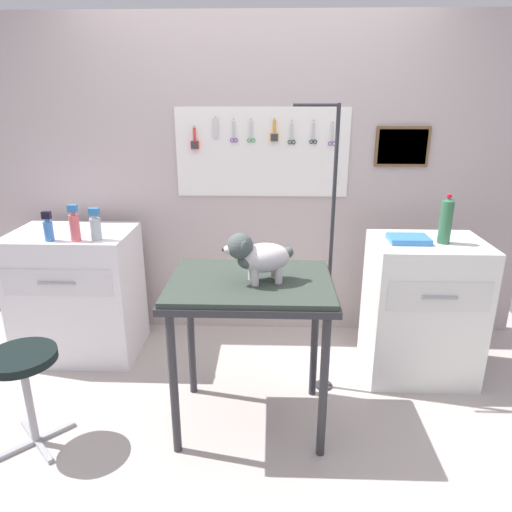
# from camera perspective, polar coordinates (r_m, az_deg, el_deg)

# --- Properties ---
(ground) EXTENTS (4.40, 4.00, 0.04)m
(ground) POSITION_cam_1_polar(r_m,az_deg,el_deg) (2.78, -1.33, -20.95)
(ground) COLOR #B4A8A1
(rear_wall_panel) EXTENTS (4.00, 0.11, 2.30)m
(rear_wall_panel) POSITION_cam_1_polar(r_m,az_deg,el_deg) (3.46, -0.17, 8.88)
(rear_wall_panel) COLOR #B8A8A7
(rear_wall_panel) RESTS_ON ground
(grooming_table) EXTENTS (0.86, 0.64, 0.87)m
(grooming_table) POSITION_cam_1_polar(r_m,az_deg,el_deg) (2.45, -0.70, -5.06)
(grooming_table) COLOR #2D2D33
(grooming_table) RESTS_ON ground
(grooming_arm) EXTENTS (0.30, 0.11, 1.73)m
(grooming_arm) POSITION_cam_1_polar(r_m,az_deg,el_deg) (2.76, 8.85, -1.45)
(grooming_arm) COLOR #2D2D33
(grooming_arm) RESTS_ON ground
(dog) EXTENTS (0.36, 0.23, 0.26)m
(dog) POSITION_cam_1_polar(r_m,az_deg,el_deg) (2.33, 0.18, 0.02)
(dog) COLOR silver
(dog) RESTS_ON grooming_table
(counter_left) EXTENTS (0.80, 0.58, 0.90)m
(counter_left) POSITION_cam_1_polar(r_m,az_deg,el_deg) (3.51, -20.84, -4.31)
(counter_left) COLOR white
(counter_left) RESTS_ON ground
(cabinet_right) EXTENTS (0.68, 0.54, 0.92)m
(cabinet_right) POSITION_cam_1_polar(r_m,az_deg,el_deg) (3.22, 19.57, -6.10)
(cabinet_right) COLOR white
(cabinet_right) RESTS_ON ground
(stool) EXTENTS (0.35, 0.35, 0.55)m
(stool) POSITION_cam_1_polar(r_m,az_deg,el_deg) (2.70, -26.55, -12.38)
(stool) COLOR #9E9EA3
(stool) RESTS_ON ground
(conditioner_bottle) EXTENTS (0.06, 0.06, 0.23)m
(conditioner_bottle) POSITION_cam_1_polar(r_m,az_deg,el_deg) (3.11, -21.27, 3.47)
(conditioner_bottle) COLOR #DA5B63
(conditioner_bottle) RESTS_ON counter_left
(pump_bottle_white) EXTENTS (0.06, 0.06, 0.19)m
(pump_bottle_white) POSITION_cam_1_polar(r_m,az_deg,el_deg) (3.19, -24.02, 3.07)
(pump_bottle_white) COLOR #3A72C2
(pump_bottle_white) RESTS_ON counter_left
(spray_bottle_short) EXTENTS (0.07, 0.07, 0.21)m
(spray_bottle_short) POSITION_cam_1_polar(r_m,az_deg,el_deg) (3.10, -19.00, 3.43)
(spray_bottle_short) COLOR #AAB3B9
(spray_bottle_short) RESTS_ON counter_left
(soda_bottle) EXTENTS (0.07, 0.07, 0.30)m
(soda_bottle) POSITION_cam_1_polar(r_m,az_deg,el_deg) (3.01, 22.18, 4.01)
(soda_bottle) COLOR #306441
(soda_bottle) RESTS_ON cabinet_right
(supply_tray) EXTENTS (0.24, 0.18, 0.04)m
(supply_tray) POSITION_cam_1_polar(r_m,az_deg,el_deg) (2.99, 18.12, 1.97)
(supply_tray) COLOR #3777C1
(supply_tray) RESTS_ON cabinet_right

